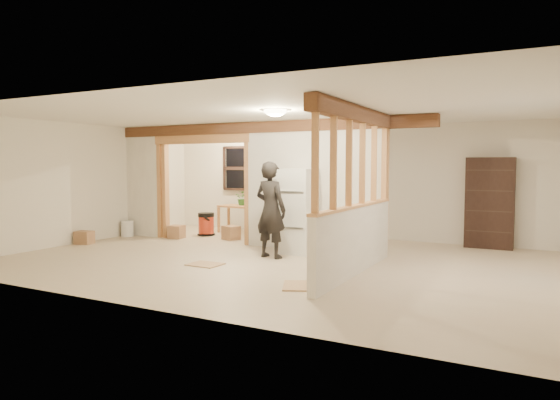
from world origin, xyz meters
The scene contains 28 objects.
floor centered at (0.00, 0.00, -0.01)m, with size 9.00×6.50×0.01m, color #C1AE8F.
ceiling centered at (0.00, 0.00, 2.50)m, with size 9.00×6.50×0.01m, color white.
wall_back centered at (0.00, 3.25, 1.25)m, with size 9.00×0.01×2.50m, color silver.
wall_front centered at (0.00, -3.25, 1.25)m, with size 9.00×0.01×2.50m, color silver.
wall_left centered at (-4.50, 0.00, 1.25)m, with size 0.01×6.50×2.50m, color silver.
partition_left_stub centered at (-4.05, 1.20, 1.25)m, with size 0.90×0.12×2.50m, color white.
partition_center centered at (0.20, 1.20, 1.25)m, with size 2.80×0.12×2.50m, color white.
doorway_frame centered at (-2.40, 1.20, 1.10)m, with size 2.46×0.14×2.20m, color tan.
header_beam_back centered at (-1.00, 1.20, 2.38)m, with size 7.00×0.18×0.22m, color brown.
header_beam_right centered at (1.60, -0.40, 2.38)m, with size 0.18×3.30×0.22m, color brown.
pony_wall centered at (1.60, -0.40, 0.50)m, with size 0.12×3.20×1.00m, color white.
stud_partition centered at (1.60, -0.40, 1.66)m, with size 0.14×3.20×1.32m, color tan.
window_back centered at (-2.60, 3.17, 1.55)m, with size 1.12×0.10×1.10m, color black.
ceiling_dome_main centered at (0.30, -0.50, 2.48)m, with size 0.36×0.36×0.16m, color #FFEABF.
ceiling_dome_util centered at (-2.50, 2.30, 2.48)m, with size 0.32×0.32×0.14m, color #FFEABF.
hanging_bulb centered at (-2.00, 1.60, 2.18)m, with size 0.07×0.07×0.07m, color #FFD88C.
refrigerator centered at (0.05, 0.83, 0.78)m, with size 0.64×0.63×1.57m, color white.
woman centered at (-0.15, 0.16, 0.85)m, with size 0.62×0.41×1.70m, color black.
work_table centered at (-2.37, 2.68, 0.33)m, with size 1.05×0.52×0.66m, color tan.
potted_plant centered at (-2.35, 2.75, 0.84)m, with size 0.32×0.27×0.35m, color #336429.
shop_vac centered at (-2.82, 1.91, 0.27)m, with size 0.41×0.41×0.54m, color #B83019.
bookshelf centered at (3.16, 3.03, 0.89)m, with size 0.89×0.30×1.78m, color black.
bucket centered at (-4.33, 0.95, 0.18)m, with size 0.28×0.28×0.36m, color silver.
box_util_a centered at (-1.96, 1.66, 0.15)m, with size 0.35×0.30×0.30m, color #A87751.
box_util_b centered at (-3.14, 1.23, 0.14)m, with size 0.31×0.31×0.29m, color #A87751.
box_front centered at (-4.31, -0.29, 0.13)m, with size 0.33×0.27×0.27m, color #A87751.
floor_panel_near centered at (1.26, -1.48, 0.01)m, with size 0.56×0.56×0.02m, color tan.
floor_panel_far centered at (-0.79, -0.90, 0.01)m, with size 0.53×0.43×0.02m, color tan.
Camera 1 is at (4.04, -7.47, 1.63)m, focal length 32.00 mm.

